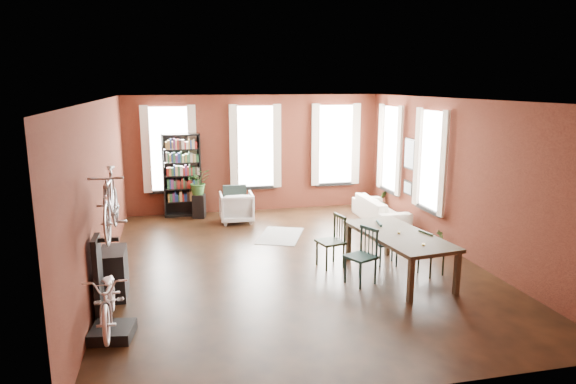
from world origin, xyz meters
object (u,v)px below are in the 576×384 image
object	(u,v)px
dining_table	(398,255)
bike_trainer	(113,332)
bookshelf	(182,175)
cream_sofa	(381,206)
plant_stand	(199,206)
dining_chair_d	(387,243)
white_armchair	(236,206)
dining_chair_b	(330,242)
bicycle_floor	(107,272)
console_table	(114,273)
dining_chair_a	(361,257)
dining_chair_c	(431,253)

from	to	relation	value
dining_table	bike_trainer	xyz separation A→B (m)	(-4.90, -1.32, -0.32)
bookshelf	cream_sofa	bearing A→B (deg)	-18.95
bookshelf	plant_stand	world-z (taller)	bookshelf
dining_chair_d	white_armchair	size ratio (longest dim) A/B	1.01
dining_chair_b	plant_stand	world-z (taller)	dining_chair_b
cream_sofa	dining_chair_d	bearing A→B (deg)	159.15
plant_stand	bicycle_floor	xyz separation A→B (m)	(-1.58, -6.39, 0.66)
bike_trainer	console_table	xyz separation A→B (m)	(-0.10, 1.52, 0.32)
dining_chair_d	cream_sofa	bearing A→B (deg)	-12.16
dining_chair_a	cream_sofa	xyz separation A→B (m)	(2.03, 3.90, -0.09)
dining_chair_b	cream_sofa	world-z (taller)	dining_chair_b
dining_chair_d	bicycle_floor	bearing A→B (deg)	119.90
bookshelf	dining_chair_b	bearing A→B (deg)	-60.26
bicycle_floor	dining_table	bearing A→B (deg)	12.28
white_armchair	cream_sofa	world-z (taller)	white_armchair
plant_stand	bookshelf	bearing A→B (deg)	142.20
cream_sofa	dining_chair_b	bearing A→B (deg)	142.24
bookshelf	console_table	xyz separation A→B (m)	(-1.28, -5.20, -0.70)
dining_chair_c	cream_sofa	bearing A→B (deg)	-24.33
white_armchair	bike_trainer	xyz separation A→B (m)	(-2.48, -5.74, -0.34)
console_table	plant_stand	size ratio (longest dim) A/B	1.29
dining_chair_a	dining_chair_c	distance (m)	1.45
dining_chair_c	bicycle_floor	world-z (taller)	bicycle_floor
dining_table	dining_chair_b	distance (m)	1.30
bookshelf	console_table	bearing A→B (deg)	-103.83
dining_table	plant_stand	bearing A→B (deg)	115.71
console_table	white_armchair	bearing A→B (deg)	58.52
dining_chair_a	bicycle_floor	size ratio (longest dim) A/B	0.62
white_armchair	plant_stand	size ratio (longest dim) A/B	1.37
dining_chair_b	dining_chair_d	bearing A→B (deg)	71.40
dining_table	bookshelf	size ratio (longest dim) A/B	1.08
dining_chair_a	console_table	size ratio (longest dim) A/B	1.25
dining_chair_a	bicycle_floor	distance (m)	4.28
dining_chair_a	dining_chair_b	size ratio (longest dim) A/B	0.99
dining_chair_d	bike_trainer	xyz separation A→B (m)	(-4.96, -1.95, -0.35)
dining_table	dining_chair_a	distance (m)	0.84
dining_chair_d	bookshelf	distance (m)	6.12
dining_chair_a	bike_trainer	size ratio (longest dim) A/B	1.78
plant_stand	cream_sofa	bearing A→B (deg)	-17.01
dining_chair_c	white_armchair	xyz separation A→B (m)	(-3.06, 4.49, 0.01)
dining_chair_b	cream_sofa	distance (m)	3.74
plant_stand	bicycle_floor	distance (m)	6.62
dining_chair_c	bike_trainer	world-z (taller)	dining_chair_c
bookshelf	console_table	size ratio (longest dim) A/B	2.75
bookshelf	white_armchair	size ratio (longest dim) A/B	2.58
bookshelf	bike_trainer	bearing A→B (deg)	-99.92
bookshelf	console_table	distance (m)	5.40
dining_chair_a	plant_stand	bearing A→B (deg)	-179.46
dining_chair_d	cream_sofa	world-z (taller)	dining_chair_d
plant_stand	bicycle_floor	world-z (taller)	bicycle_floor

